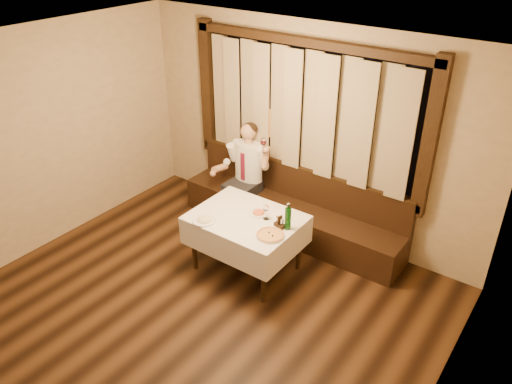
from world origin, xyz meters
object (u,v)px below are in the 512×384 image
Objects in this scene: dining_table at (246,224)px; pasta_red at (259,211)px; pizza at (270,235)px; cruet_caddy at (280,223)px; pasta_cream at (204,218)px; green_bottle at (288,218)px; banquette at (291,212)px; seated_man at (246,167)px.

dining_table is 5.43× the size of pasta_red.
cruet_caddy is (-0.02, 0.22, 0.04)m from pizza.
green_bottle is at bearing 26.82° from pasta_cream.
dining_table is 0.47m from cruet_caddy.
green_bottle is 2.27× the size of cruet_caddy.
green_bottle reaches higher than pizza.
banquette is 1.08m from dining_table.
green_bottle is at bearing 27.05° from cruet_caddy.
pasta_red is 0.16× the size of seated_man.
cruet_caddy is at bearing -165.51° from green_bottle.
banquette is 2.52× the size of dining_table.
green_bottle is 0.23× the size of seated_man.
pasta_red reaches higher than dining_table.
dining_table is at bearing 160.35° from pizza.
dining_table is at bearing -52.92° from seated_man.
pasta_cream is (-0.42, -0.50, 0.01)m from pasta_red.
pizza is 1.40× the size of pasta_red.
green_bottle reaches higher than pasta_red.
pizza is (0.46, -0.16, 0.12)m from dining_table.
pizza is 0.28m from green_bottle.
pizza is 0.22m from cruet_caddy.
seated_man is at bearing 136.66° from pizza.
pasta_cream is 0.88m from cruet_caddy.
dining_table is at bearing -171.74° from green_bottle.
pasta_cream is 0.19× the size of seated_man.
pasta_red is at bearing 60.60° from dining_table.
dining_table is 0.51m from pasta_cream.
seated_man reaches higher than pasta_cream.
cruet_caddy reaches higher than pizza.
pasta_red is 0.47m from green_bottle.
pasta_red is at bearing -84.77° from banquette.
pizza is (0.46, -1.19, 0.46)m from banquette.
pasta_cream is (-0.34, -0.36, 0.14)m from dining_table.
cruet_caddy is at bearing -14.03° from pasta_red.
dining_table is 1.18m from seated_man.
seated_man is (-1.24, 0.86, -0.06)m from green_bottle.
green_bottle is at bearing 73.01° from pizza.
banquette is 1.17m from cruet_caddy.
seated_man reaches higher than banquette.
pasta_cream is at bearing -153.18° from green_bottle.
cruet_caddy is at bearing -37.56° from seated_man.
banquette is at bearing 111.05° from pizza.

